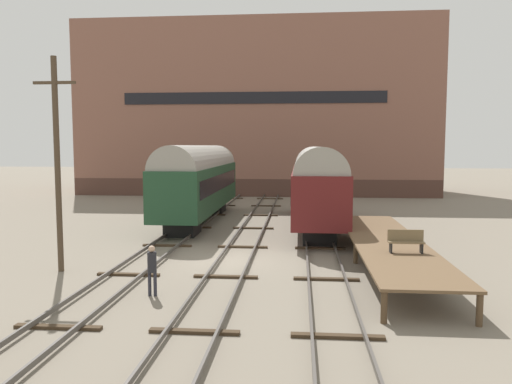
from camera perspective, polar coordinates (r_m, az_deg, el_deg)
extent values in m
plane|color=slate|center=(23.34, -2.39, -7.87)|extent=(200.00, 200.00, 0.00)
cube|color=#4C4742|center=(24.36, -13.62, -7.02)|extent=(0.08, 60.00, 0.16)
cube|color=#4C4742|center=(23.95, -10.34, -7.17)|extent=(0.08, 60.00, 0.16)
cube|color=#3D2D1E|center=(16.11, -21.68, -14.16)|extent=(2.60, 0.24, 0.10)
cube|color=#3D2D1E|center=(21.40, -14.37, -9.11)|extent=(2.60, 0.24, 0.10)
cube|color=#3D2D1E|center=(26.99, -10.12, -6.04)|extent=(2.60, 0.24, 0.10)
cube|color=#3D2D1E|center=(32.72, -7.37, -4.01)|extent=(2.60, 0.24, 0.10)
cube|color=#3D2D1E|center=(38.54, -5.46, -2.58)|extent=(2.60, 0.24, 0.10)
cube|color=#3D2D1E|center=(44.40, -4.05, -1.53)|extent=(2.60, 0.24, 0.10)
cube|color=#3D2D1E|center=(50.30, -2.97, -0.72)|extent=(2.60, 0.24, 0.10)
cube|color=#4C4742|center=(23.40, -4.14, -7.39)|extent=(0.08, 60.00, 0.16)
cube|color=#4C4742|center=(23.22, -0.62, -7.48)|extent=(0.08, 60.00, 0.16)
cube|color=#3D2D1E|center=(14.82, -7.05, -15.55)|extent=(2.60, 0.24, 0.10)
cube|color=#3D2D1E|center=(20.44, -3.49, -9.64)|extent=(2.60, 0.24, 0.10)
cube|color=#3D2D1E|center=(26.24, -1.54, -6.28)|extent=(2.60, 0.24, 0.10)
cube|color=#3D2D1E|center=(32.11, -0.31, -4.14)|extent=(2.60, 0.24, 0.10)
cube|color=#3D2D1E|center=(38.02, 0.54, -2.67)|extent=(2.60, 0.24, 0.10)
cube|color=#3D2D1E|center=(43.95, 1.15, -1.59)|extent=(2.60, 0.24, 0.10)
cube|color=#3D2D1E|center=(49.90, 1.62, -0.77)|extent=(2.60, 0.24, 0.10)
cube|color=#4C4742|center=(23.11, 5.86, -7.57)|extent=(0.08, 60.00, 0.16)
cube|color=#4C4742|center=(23.18, 9.44, -7.58)|extent=(0.08, 60.00, 0.16)
cube|color=#3D2D1E|center=(14.56, 9.31, -15.97)|extent=(2.60, 0.24, 0.10)
cube|color=#3D2D1E|center=(20.26, 8.04, -9.82)|extent=(2.60, 0.24, 0.10)
cube|color=#3D2D1E|center=(26.09, 7.35, -6.39)|extent=(2.60, 0.24, 0.10)
cube|color=#3D2D1E|center=(31.99, 6.92, -4.22)|extent=(2.60, 0.24, 0.10)
cube|color=#3D2D1E|center=(37.92, 6.63, -2.72)|extent=(2.60, 0.24, 0.10)
cube|color=#3D2D1E|center=(43.86, 6.42, -1.63)|extent=(2.60, 0.24, 0.10)
cube|color=#3D2D1E|center=(49.82, 6.25, -0.81)|extent=(2.60, 0.24, 0.10)
cube|color=black|center=(40.36, -4.97, -1.58)|extent=(1.80, 2.40, 1.00)
cube|color=black|center=(30.30, -8.38, -3.91)|extent=(1.80, 2.40, 1.00)
cube|color=#1E4228|center=(35.09, -6.46, 0.61)|extent=(2.98, 15.95, 2.94)
cube|color=black|center=(35.06, -6.47, 1.18)|extent=(3.02, 14.67, 1.06)
cylinder|color=gray|center=(35.00, -6.49, 3.00)|extent=(2.83, 15.63, 2.83)
cube|color=black|center=(38.32, 6.62, -1.96)|extent=(1.80, 2.40, 1.00)
cube|color=black|center=(27.86, 7.21, -4.70)|extent=(1.80, 2.40, 1.00)
cube|color=#5B1919|center=(32.86, 6.90, 0.18)|extent=(3.04, 16.29, 2.82)
cube|color=black|center=(32.83, 6.91, 0.77)|extent=(3.08, 14.99, 1.02)
cylinder|color=gray|center=(32.76, 6.93, 2.64)|extent=(2.89, 15.96, 2.89)
cube|color=brown|center=(23.27, 14.74, -5.47)|extent=(3.07, 15.72, 0.10)
cylinder|color=brown|center=(15.80, 14.43, -12.64)|extent=(0.20, 0.20, 0.99)
cylinder|color=brown|center=(16.47, 24.18, -12.20)|extent=(0.20, 0.20, 0.99)
cylinder|color=brown|center=(30.73, 9.75, -3.81)|extent=(0.20, 0.20, 0.99)
cylinder|color=brown|center=(31.08, 14.85, -3.81)|extent=(0.20, 0.20, 0.99)
cylinder|color=brown|center=(23.19, 11.32, -6.81)|extent=(0.20, 0.20, 0.99)
cylinder|color=brown|center=(23.65, 18.04, -6.73)|extent=(0.20, 0.20, 0.99)
cube|color=brown|center=(20.66, 16.79, -5.52)|extent=(1.40, 0.40, 0.06)
cube|color=brown|center=(20.78, 16.71, -4.75)|extent=(1.40, 0.06, 0.45)
cube|color=black|center=(20.59, 15.14, -6.17)|extent=(0.06, 0.40, 0.40)
cube|color=black|center=(20.83, 18.38, -6.12)|extent=(0.06, 0.40, 0.40)
cylinder|color=#282833|center=(18.36, -12.06, -10.24)|extent=(0.12, 0.12, 0.86)
cylinder|color=#282833|center=(18.31, -11.45, -10.28)|extent=(0.12, 0.12, 0.86)
cylinder|color=#232328|center=(18.14, -11.80, -7.85)|extent=(0.32, 0.32, 0.72)
sphere|color=tan|center=(18.04, -11.83, -6.38)|extent=(0.23, 0.23, 0.23)
cylinder|color=#473828|center=(22.43, -21.75, 2.82)|extent=(0.24, 0.24, 8.99)
cube|color=#473828|center=(22.56, -22.05, 11.51)|extent=(1.80, 0.12, 0.12)
cube|color=#4F342A|center=(58.96, 0.28, 1.03)|extent=(38.77, 13.71, 1.86)
cube|color=brown|center=(59.00, 0.29, 10.09)|extent=(38.77, 13.71, 16.77)
cube|color=black|center=(52.15, -0.35, 10.72)|extent=(27.14, 0.10, 1.20)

